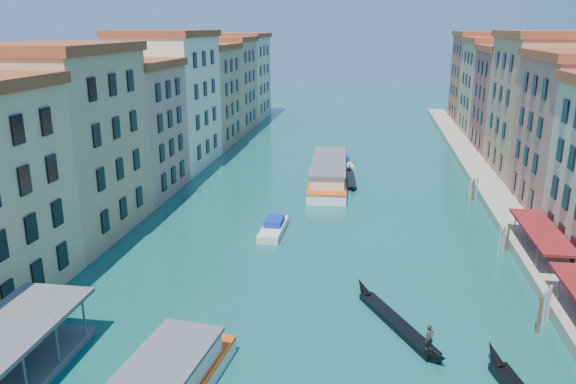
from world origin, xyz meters
name	(u,v)px	position (x,y,z in m)	size (l,w,h in m)	color
left_bank_palazzos	(154,110)	(-26.00, 64.68, 9.71)	(12.80, 128.40, 21.00)	beige
right_bank_palazzos	(555,119)	(30.00, 65.00, 9.75)	(12.80, 128.40, 21.00)	brown
quay	(486,183)	(22.00, 65.00, 0.50)	(4.00, 140.00, 1.00)	gray
mooring_poles_right	(534,294)	(19.10, 28.80, 1.30)	(1.44, 54.24, 3.20)	#4F2F1B
vaporetto_far	(329,172)	(-0.02, 63.85, 1.49)	(6.25, 22.48, 3.31)	white
gondola_fore	(397,321)	(8.31, 24.37, 0.43)	(7.07, 11.67, 2.56)	black
gondola_far	(351,178)	(3.13, 65.21, 0.37)	(2.07, 12.76, 1.81)	black
motorboat_mid	(274,227)	(-4.27, 42.67, 0.57)	(2.34, 7.15, 1.48)	silver
motorboat_far	(342,162)	(1.38, 73.98, 0.62)	(4.16, 8.05, 1.60)	beige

